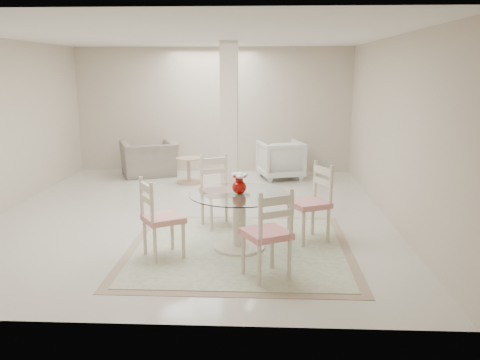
{
  "coord_description": "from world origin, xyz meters",
  "views": [
    {
      "loc": [
        1.11,
        -7.6,
        2.22
      ],
      "look_at": [
        0.81,
        -1.32,
        0.85
      ],
      "focal_mm": 38.0,
      "sensor_mm": 36.0,
      "label": 1
    }
  ],
  "objects_px": {
    "armchair_white": "(281,160)",
    "dining_chair_north": "(217,186)",
    "dining_chair_west": "(157,213)",
    "dining_chair_south": "(270,228)",
    "dining_chair_east": "(314,197)",
    "recliner_taupe": "(149,159)",
    "side_table": "(189,171)",
    "red_vase": "(239,183)",
    "column": "(229,120)",
    "dining_table": "(239,221)"
  },
  "relations": [
    {
      "from": "side_table",
      "to": "dining_chair_south",
      "type": "bearing_deg",
      "value": -71.68
    },
    {
      "from": "dining_chair_east",
      "to": "dining_chair_west",
      "type": "height_order",
      "value": "dining_chair_east"
    },
    {
      "from": "recliner_taupe",
      "to": "side_table",
      "type": "bearing_deg",
      "value": 121.53
    },
    {
      "from": "dining_chair_west",
      "to": "recliner_taupe",
      "type": "bearing_deg",
      "value": -18.16
    },
    {
      "from": "dining_chair_west",
      "to": "dining_chair_east",
      "type": "bearing_deg",
      "value": -100.92
    },
    {
      "from": "red_vase",
      "to": "recliner_taupe",
      "type": "bearing_deg",
      "value": 115.71
    },
    {
      "from": "dining_chair_east",
      "to": "dining_chair_north",
      "type": "distance_m",
      "value": 1.45
    },
    {
      "from": "dining_chair_west",
      "to": "recliner_taupe",
      "type": "distance_m",
      "value": 4.97
    },
    {
      "from": "dining_chair_north",
      "to": "recliner_taupe",
      "type": "relative_size",
      "value": 1.02
    },
    {
      "from": "column",
      "to": "armchair_white",
      "type": "height_order",
      "value": "column"
    },
    {
      "from": "column",
      "to": "dining_chair_north",
      "type": "bearing_deg",
      "value": -91.58
    },
    {
      "from": "dining_chair_north",
      "to": "armchair_white",
      "type": "xyz_separation_m",
      "value": [
        1.01,
        3.35,
        -0.21
      ]
    },
    {
      "from": "dining_table",
      "to": "armchair_white",
      "type": "bearing_deg",
      "value": 81.45
    },
    {
      "from": "column",
      "to": "dining_chair_west",
      "type": "bearing_deg",
      "value": -101.26
    },
    {
      "from": "dining_chair_north",
      "to": "dining_chair_west",
      "type": "bearing_deg",
      "value": -139.68
    },
    {
      "from": "dining_chair_west",
      "to": "dining_chair_south",
      "type": "xyz_separation_m",
      "value": [
        1.32,
        -0.58,
        0.02
      ]
    },
    {
      "from": "red_vase",
      "to": "dining_chair_west",
      "type": "distance_m",
      "value": 1.06
    },
    {
      "from": "red_vase",
      "to": "dining_chair_west",
      "type": "bearing_deg",
      "value": -158.74
    },
    {
      "from": "dining_chair_east",
      "to": "dining_chair_south",
      "type": "height_order",
      "value": "dining_chair_east"
    },
    {
      "from": "dining_chair_north",
      "to": "armchair_white",
      "type": "height_order",
      "value": "dining_chair_north"
    },
    {
      "from": "dining_chair_east",
      "to": "dining_chair_west",
      "type": "xyz_separation_m",
      "value": [
        -1.91,
        -0.74,
        -0.03
      ]
    },
    {
      "from": "dining_table",
      "to": "dining_chair_east",
      "type": "bearing_deg",
      "value": 20.97
    },
    {
      "from": "dining_chair_west",
      "to": "dining_chair_south",
      "type": "distance_m",
      "value": 1.44
    },
    {
      "from": "side_table",
      "to": "dining_chair_east",
      "type": "bearing_deg",
      "value": -57.65
    },
    {
      "from": "red_vase",
      "to": "dining_chair_north",
      "type": "relative_size",
      "value": 0.24
    },
    {
      "from": "red_vase",
      "to": "side_table",
      "type": "distance_m",
      "value": 3.99
    },
    {
      "from": "dining_chair_west",
      "to": "dining_chair_north",
      "type": "bearing_deg",
      "value": -55.83
    },
    {
      "from": "column",
      "to": "dining_table",
      "type": "bearing_deg",
      "value": -83.66
    },
    {
      "from": "dining_chair_west",
      "to": "armchair_white",
      "type": "xyz_separation_m",
      "value": [
        1.6,
        4.68,
        -0.18
      ]
    },
    {
      "from": "column",
      "to": "side_table",
      "type": "distance_m",
      "value": 1.7
    },
    {
      "from": "dining_table",
      "to": "side_table",
      "type": "bearing_deg",
      "value": 107.6
    },
    {
      "from": "dining_table",
      "to": "dining_chair_west",
      "type": "height_order",
      "value": "dining_chair_west"
    },
    {
      "from": "dining_chair_west",
      "to": "dining_chair_south",
      "type": "bearing_deg",
      "value": -145.93
    },
    {
      "from": "red_vase",
      "to": "dining_chair_south",
      "type": "relative_size",
      "value": 0.24
    },
    {
      "from": "dining_chair_south",
      "to": "column",
      "type": "bearing_deg",
      "value": -108.91
    },
    {
      "from": "dining_chair_west",
      "to": "recliner_taupe",
      "type": "height_order",
      "value": "dining_chair_west"
    },
    {
      "from": "recliner_taupe",
      "to": "armchair_white",
      "type": "distance_m",
      "value": 2.79
    },
    {
      "from": "column",
      "to": "recliner_taupe",
      "type": "distance_m",
      "value": 2.64
    },
    {
      "from": "recliner_taupe",
      "to": "dining_chair_west",
      "type": "bearing_deg",
      "value": 81.56
    },
    {
      "from": "armchair_white",
      "to": "side_table",
      "type": "xyz_separation_m",
      "value": [
        -1.84,
        -0.55,
        -0.16
      ]
    },
    {
      "from": "column",
      "to": "dining_chair_north",
      "type": "relative_size",
      "value": 2.37
    },
    {
      "from": "dining_chair_east",
      "to": "dining_chair_south",
      "type": "relative_size",
      "value": 1.02
    },
    {
      "from": "column",
      "to": "recliner_taupe",
      "type": "relative_size",
      "value": 2.42
    },
    {
      "from": "recliner_taupe",
      "to": "armchair_white",
      "type": "height_order",
      "value": "armchair_white"
    },
    {
      "from": "column",
      "to": "dining_chair_west",
      "type": "relative_size",
      "value": 2.5
    },
    {
      "from": "dining_chair_east",
      "to": "recliner_taupe",
      "type": "height_order",
      "value": "dining_chair_east"
    },
    {
      "from": "armchair_white",
      "to": "dining_chair_north",
      "type": "bearing_deg",
      "value": 57.42
    },
    {
      "from": "dining_chair_east",
      "to": "armchair_white",
      "type": "bearing_deg",
      "value": 157.56
    },
    {
      "from": "column",
      "to": "dining_chair_south",
      "type": "distance_m",
      "value": 3.91
    },
    {
      "from": "red_vase",
      "to": "dining_chair_south",
      "type": "height_order",
      "value": "dining_chair_south"
    }
  ]
}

